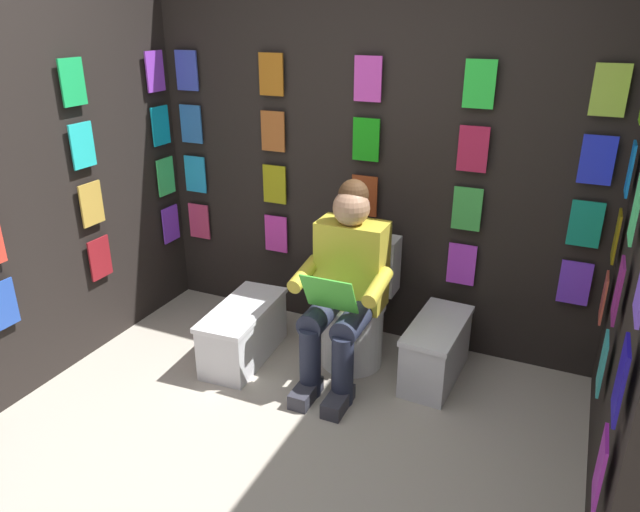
{
  "coord_description": "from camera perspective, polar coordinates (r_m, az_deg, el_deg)",
  "views": [
    {
      "loc": [
        -1.23,
        1.64,
        2.04
      ],
      "look_at": [
        -0.04,
        -0.97,
        0.85
      ],
      "focal_mm": 33.01,
      "sensor_mm": 36.0,
      "label": 1
    }
  ],
  "objects": [
    {
      "name": "comic_longbox_near",
      "position": [
        3.6,
        11.17,
        -8.95
      ],
      "size": [
        0.31,
        0.63,
        0.37
      ],
      "rotation": [
        0.0,
        0.0,
        -0.05
      ],
      "color": "silver",
      "rests_on": "ground"
    },
    {
      "name": "person_reading",
      "position": [
        3.37,
        2.36,
        -2.83
      ],
      "size": [
        0.53,
        0.68,
        1.19
      ],
      "rotation": [
        0.0,
        0.0,
        0.01
      ],
      "color": "gold",
      "rests_on": "ground"
    },
    {
      "name": "toilet",
      "position": [
        3.68,
        3.6,
        -5.29
      ],
      "size": [
        0.41,
        0.56,
        0.77
      ],
      "rotation": [
        0.0,
        0.0,
        0.01
      ],
      "color": "white",
      "rests_on": "ground"
    },
    {
      "name": "comic_longbox_far",
      "position": [
        3.76,
        -7.41,
        -7.32
      ],
      "size": [
        0.36,
        0.72,
        0.36
      ],
      "rotation": [
        0.0,
        0.0,
        0.07
      ],
      "color": "silver",
      "rests_on": "ground"
    },
    {
      "name": "ground_plane",
      "position": [
        2.9,
        -9.4,
        -22.7
      ],
      "size": [
        30.0,
        30.0,
        0.0
      ],
      "primitive_type": "plane",
      "color": "#B2A899"
    },
    {
      "name": "display_wall_back",
      "position": [
        3.77,
        4.88,
        9.47
      ],
      "size": [
        3.06,
        0.14,
        2.39
      ],
      "color": "black",
      "rests_on": "ground"
    },
    {
      "name": "display_wall_right",
      "position": [
        3.84,
        -22.64,
        8.06
      ],
      "size": [
        0.14,
        1.77,
        2.39
      ],
      "color": "black",
      "rests_on": "ground"
    }
  ]
}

